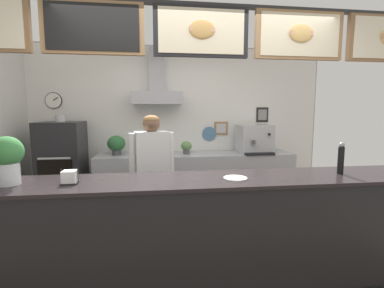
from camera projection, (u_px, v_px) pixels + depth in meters
ground_plane at (199, 272)px, 2.86m from camera, size 5.98×5.98×0.00m
back_wall_assembly at (179, 121)px, 4.72m from camera, size 4.98×2.45×2.71m
service_counter at (204, 235)px, 2.51m from camera, size 4.33×0.64×1.05m
back_prep_counter at (196, 182)px, 4.64m from camera, size 3.18×0.63×0.93m
pizza_oven at (63, 170)px, 4.22m from camera, size 0.61×0.67×1.57m
shop_worker at (152, 175)px, 3.40m from camera, size 0.54×0.30×1.58m
espresso_machine at (254, 139)px, 4.66m from camera, size 0.53×0.53×0.47m
potted_sage at (186, 147)px, 4.54m from camera, size 0.17×0.17×0.21m
potted_thyme at (116, 144)px, 4.43m from camera, size 0.28×0.28×0.31m
potted_basil at (139, 147)px, 4.45m from camera, size 0.19×0.19×0.23m
napkin_holder at (70, 177)px, 2.28m from camera, size 0.14×0.13×0.12m
pepper_grinder at (341, 158)px, 2.61m from camera, size 0.06×0.06×0.30m
basil_vase at (7, 159)px, 2.22m from camera, size 0.25×0.25×0.39m
condiment_plate at (235, 178)px, 2.43m from camera, size 0.21×0.21×0.01m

